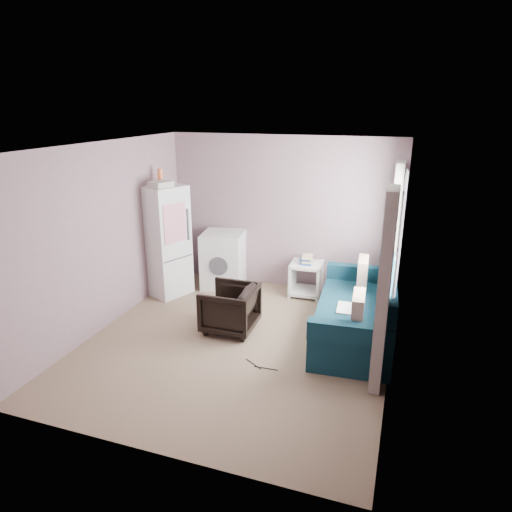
% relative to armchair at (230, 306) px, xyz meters
% --- Properties ---
extents(room, '(3.84, 4.24, 2.54)m').
position_rel_armchair_xyz_m(room, '(0.24, -0.28, 0.90)').
color(room, '#887159').
rests_on(room, ground).
extents(armchair, '(0.65, 0.69, 0.70)m').
position_rel_armchair_xyz_m(armchair, '(0.00, 0.00, 0.00)').
color(armchair, black).
rests_on(armchair, ground).
extents(fridge, '(0.79, 0.79, 2.01)m').
position_rel_armchair_xyz_m(fridge, '(-1.45, 0.89, 0.55)').
color(fridge, silver).
rests_on(fridge, ground).
extents(washing_machine, '(0.75, 0.75, 0.94)m').
position_rel_armchair_xyz_m(washing_machine, '(-0.69, 1.45, 0.14)').
color(washing_machine, silver).
rests_on(washing_machine, ground).
extents(side_table, '(0.51, 0.51, 0.67)m').
position_rel_armchair_xyz_m(side_table, '(0.72, 1.51, -0.03)').
color(side_table, silver).
rests_on(side_table, ground).
extents(sofa, '(1.08, 2.16, 0.94)m').
position_rel_armchair_xyz_m(sofa, '(1.69, 0.34, -0.01)').
color(sofa, '#0F3544').
rests_on(sofa, ground).
extents(window_dressing, '(0.17, 2.62, 2.18)m').
position_rel_armchair_xyz_m(window_dressing, '(2.01, 0.41, 0.76)').
color(window_dressing, white).
rests_on(window_dressing, ground).
extents(floor_cables, '(0.43, 0.17, 0.01)m').
position_rel_armchair_xyz_m(floor_cables, '(0.68, -0.76, -0.35)').
color(floor_cables, black).
rests_on(floor_cables, ground).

